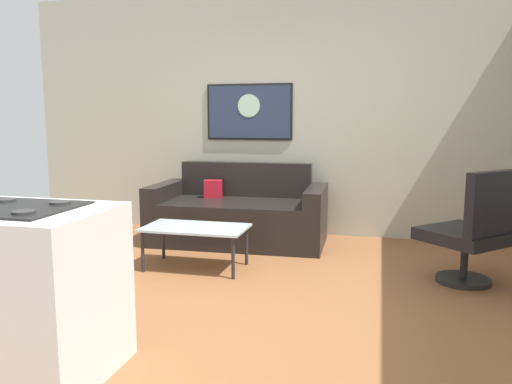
% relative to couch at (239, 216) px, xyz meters
% --- Properties ---
extents(ground, '(6.40, 6.40, 0.04)m').
position_rel_couch_xyz_m(ground, '(0.41, -1.83, -0.31)').
color(ground, brown).
extents(back_wall, '(6.40, 0.05, 2.80)m').
position_rel_couch_xyz_m(back_wall, '(0.41, 0.59, 1.11)').
color(back_wall, '#AAA895').
rests_on(back_wall, ground).
extents(couch, '(1.89, 0.97, 0.85)m').
position_rel_couch_xyz_m(couch, '(0.00, 0.00, 0.00)').
color(couch, black).
rests_on(couch, ground).
extents(coffee_table, '(0.92, 0.52, 0.38)m').
position_rel_couch_xyz_m(coffee_table, '(-0.10, -1.05, 0.06)').
color(coffee_table, silver).
rests_on(coffee_table, ground).
extents(armchair, '(0.86, 0.86, 0.95)m').
position_rel_couch_xyz_m(armchair, '(2.24, -0.94, 0.17)').
color(armchair, black).
rests_on(armchair, ground).
extents(wall_painting, '(1.02, 0.03, 0.65)m').
position_rel_couch_xyz_m(wall_painting, '(-0.03, 0.55, 1.13)').
color(wall_painting, black).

